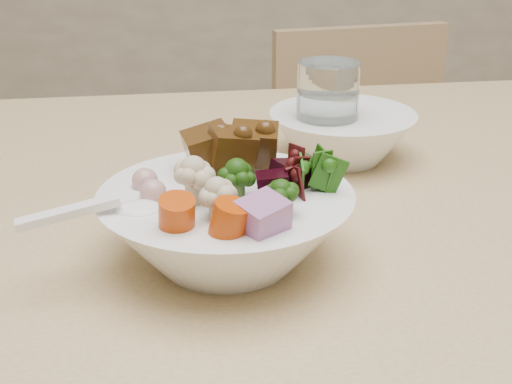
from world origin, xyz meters
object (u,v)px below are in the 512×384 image
water_glass (327,119)px  side_bowl (342,136)px  chair_far (373,207)px  food_bowl (228,221)px

water_glass → side_bowl: 0.04m
side_bowl → chair_far: bearing=75.5°
water_glass → food_bowl: bearing=-115.0°
food_bowl → side_bowl: food_bowl is taller
water_glass → side_bowl: bearing=40.5°
chair_far → food_bowl: size_ratio=3.97×
chair_far → food_bowl: (-0.28, -0.85, 0.38)m
food_bowl → water_glass: 0.24m
food_bowl → side_bowl: size_ratio=1.26×
water_glass → side_bowl: size_ratio=0.70×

